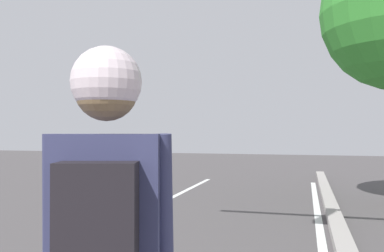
% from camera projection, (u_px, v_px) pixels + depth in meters
% --- Properties ---
extents(skater, '(0.46, 0.63, 1.72)m').
position_uv_depth(skater, '(105.00, 220.00, 1.46)').
color(skater, '#44486E').
rests_on(skater, skateboard).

